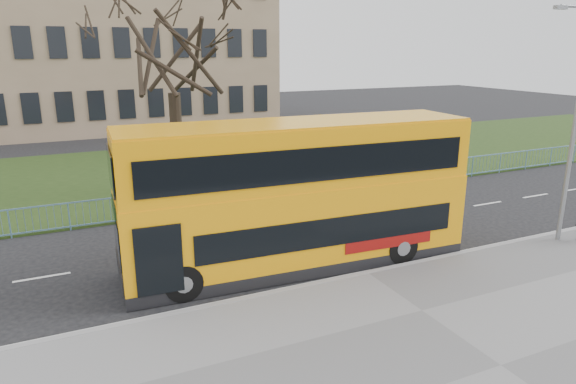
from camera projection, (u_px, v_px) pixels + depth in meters
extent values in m
plane|color=black|center=(341.00, 258.00, 16.97)|extent=(120.00, 120.00, 0.00)
cube|color=slate|center=(501.00, 367.00, 11.06)|extent=(80.00, 10.50, 0.12)
cube|color=gray|center=(367.00, 274.00, 15.60)|extent=(80.00, 0.20, 0.14)
cube|color=#203312|center=(214.00, 167.00, 29.45)|extent=(80.00, 15.40, 0.08)
cube|color=#8B7358|center=(83.00, 43.00, 43.60)|extent=(30.00, 15.00, 14.00)
cube|color=#FFA30A|center=(298.00, 223.00, 16.13)|extent=(10.91, 3.17, 2.00)
cube|color=#FFA30A|center=(298.00, 187.00, 15.81)|extent=(10.91, 3.17, 0.34)
cube|color=#FFA30A|center=(298.00, 153.00, 15.51)|extent=(10.85, 3.11, 1.80)
cube|color=black|center=(334.00, 232.00, 15.17)|extent=(8.31, 0.51, 0.87)
cube|color=black|center=(315.00, 165.00, 14.40)|extent=(9.90, 0.60, 0.98)
cylinder|color=black|center=(183.00, 283.00, 13.96)|extent=(1.08, 0.35, 1.07)
cylinder|color=black|center=(401.00, 247.00, 16.43)|extent=(1.08, 0.35, 1.07)
cylinder|color=gray|center=(574.00, 130.00, 17.20)|extent=(0.16, 0.16, 7.81)
cube|color=gray|center=(561.00, 7.00, 15.66)|extent=(0.45, 0.20, 0.12)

